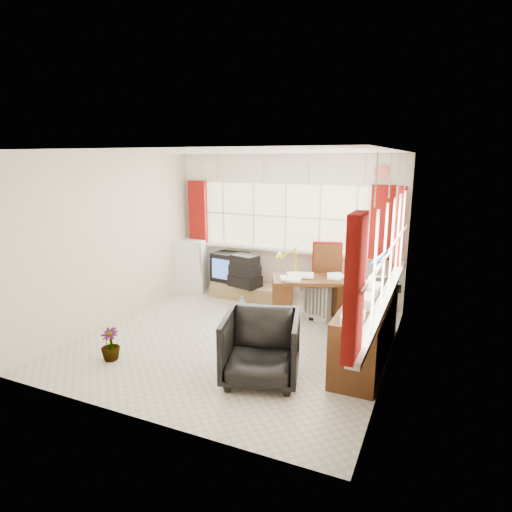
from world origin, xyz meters
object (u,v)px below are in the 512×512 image
Objects in this scene: desk at (312,297)px; radiator at (317,303)px; crt_tv at (231,266)px; task_chair at (326,277)px; desk_lamp at (296,255)px; credenza at (367,327)px; tv_bench at (251,291)px; mini_fridge at (192,264)px; office_chair at (261,348)px.

radiator is at bearing 70.41° from desk.
task_chair is at bearing -10.34° from crt_tv.
crt_tv is at bearing 156.45° from desk.
desk_lamp is 1.67m from credenza.
crt_tv is (-0.45, 0.12, 0.38)m from tv_bench.
mini_fridge is at bearing -177.44° from crt_tv.
crt_tv is at bearing 154.20° from desk_lamp.
tv_bench is (-2.28, 1.52, -0.27)m from credenza.
office_chair is 3.21m from crt_tv.
office_chair reaches higher than tv_bench.
task_chair is 1.73× the size of radiator.
crt_tv is at bearing 149.02° from credenza.
desk_lamp is (-0.30, 0.06, 0.61)m from desk.
crt_tv is at bearing 169.66° from task_chair.
crt_tv is (-1.75, 2.68, 0.13)m from office_chair.
desk_lamp is 0.22× the size of credenza.
mini_fridge is (-2.62, 0.61, 0.21)m from radiator.
credenza is (0.86, -1.30, -0.22)m from task_chair.
desk is at bearing -109.59° from radiator.
mini_fridge reaches higher than office_chair.
tv_bench is (-1.32, 0.66, -0.26)m from desk.
mini_fridge is (-2.67, 0.30, -0.13)m from task_chair.
crt_tv reaches higher than office_chair.
credenza is 3.18m from crt_tv.
task_chair is 2.36m from office_chair.
task_chair is at bearing 43.18° from desk_lamp.
task_chair is 0.82× the size of tv_bench.
mini_fridge is at bearing 163.49° from desk_lamp.
credenza reaches higher than desk.
desk_lamp is at bearing 82.51° from office_chair.
radiator is at bearing -19.67° from crt_tv.
desk_lamp reaches higher than office_chair.
desk is 1.50m from tv_bench.
crt_tv is (-1.86, 0.34, -0.10)m from task_chair.
credenza is at bearing -47.29° from radiator.
task_chair is 0.46m from radiator.
desk_lamp reaches higher than radiator.
radiator is at bearing -21.27° from tv_bench.
task_chair is at bearing -8.99° from tv_bench.
office_chair is 1.43m from credenza.
desk is 0.67× the size of credenza.
credenza reaches higher than crt_tv.
desk_lamp is 1.70m from crt_tv.
tv_bench is 1.30m from mini_fridge.
desk is 1.58× the size of office_chair.
task_chair is 1.21× the size of mini_fridge.
task_chair reaches higher than desk.
desk is 1.93m from crt_tv.
desk_lamp is at bearing -25.80° from crt_tv.
tv_bench is at bearing 153.66° from desk.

